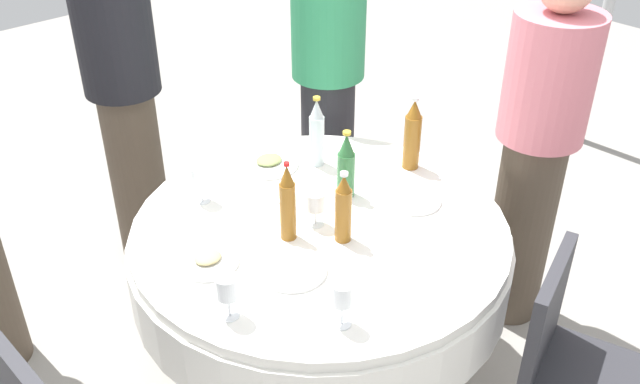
{
  "coord_description": "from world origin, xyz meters",
  "views": [
    {
      "loc": [
        1.41,
        1.53,
        2.21
      ],
      "look_at": [
        0.0,
        0.0,
        0.88
      ],
      "focal_mm": 39.39,
      "sensor_mm": 36.0,
      "label": 1
    }
  ],
  "objects_px": {
    "wine_glass_east": "(315,203)",
    "person_south": "(124,92)",
    "wine_glass_front": "(200,177)",
    "plate_near": "(414,200)",
    "bottle_green_mid": "(346,166)",
    "plate_inner": "(208,261)",
    "bottle_amber_south": "(412,135)",
    "wine_glass_outer": "(227,289)",
    "bottle_amber_outer": "(288,204)",
    "dining_table": "(320,256)",
    "plate_north": "(292,270)",
    "bottle_clear_front": "(317,133)",
    "chair_far": "(570,360)",
    "plate_left": "(269,163)",
    "bottle_amber_right": "(343,209)",
    "wine_glass_far": "(342,297)",
    "person_right": "(536,149)"
  },
  "relations": [
    {
      "from": "wine_glass_outer",
      "to": "person_right",
      "type": "distance_m",
      "value": 1.44
    },
    {
      "from": "wine_glass_front",
      "to": "plate_near",
      "type": "bearing_deg",
      "value": 137.18
    },
    {
      "from": "wine_glass_east",
      "to": "chair_far",
      "type": "bearing_deg",
      "value": 108.71
    },
    {
      "from": "bottle_green_mid",
      "to": "plate_north",
      "type": "bearing_deg",
      "value": 25.39
    },
    {
      "from": "bottle_amber_right",
      "to": "plate_inner",
      "type": "height_order",
      "value": "bottle_amber_right"
    },
    {
      "from": "bottle_green_mid",
      "to": "bottle_clear_front",
      "type": "relative_size",
      "value": 0.91
    },
    {
      "from": "bottle_amber_right",
      "to": "bottle_amber_south",
      "type": "height_order",
      "value": "bottle_amber_south"
    },
    {
      "from": "bottle_amber_south",
      "to": "plate_inner",
      "type": "xyz_separation_m",
      "value": [
        0.98,
        -0.03,
        -0.13
      ]
    },
    {
      "from": "bottle_green_mid",
      "to": "wine_glass_far",
      "type": "distance_m",
      "value": 0.72
    },
    {
      "from": "wine_glass_east",
      "to": "chair_far",
      "type": "height_order",
      "value": "wine_glass_east"
    },
    {
      "from": "bottle_green_mid",
      "to": "bottle_amber_south",
      "type": "relative_size",
      "value": 0.88
    },
    {
      "from": "bottle_amber_right",
      "to": "plate_north",
      "type": "distance_m",
      "value": 0.28
    },
    {
      "from": "bottle_green_mid",
      "to": "bottle_clear_front",
      "type": "distance_m",
      "value": 0.26
    },
    {
      "from": "plate_left",
      "to": "bottle_clear_front",
      "type": "bearing_deg",
      "value": 141.53
    },
    {
      "from": "bottle_clear_front",
      "to": "plate_near",
      "type": "bearing_deg",
      "value": 99.63
    },
    {
      "from": "plate_left",
      "to": "chair_far",
      "type": "bearing_deg",
      "value": 96.78
    },
    {
      "from": "bottle_green_mid",
      "to": "bottle_amber_south",
      "type": "bearing_deg",
      "value": 175.3
    },
    {
      "from": "wine_glass_east",
      "to": "plate_near",
      "type": "relative_size",
      "value": 0.64
    },
    {
      "from": "person_south",
      "to": "chair_far",
      "type": "xyz_separation_m",
      "value": [
        -0.38,
        2.09,
        -0.37
      ]
    },
    {
      "from": "wine_glass_outer",
      "to": "plate_inner",
      "type": "distance_m",
      "value": 0.29
    },
    {
      "from": "plate_left",
      "to": "bottle_green_mid",
      "type": "bearing_deg",
      "value": 101.37
    },
    {
      "from": "bottle_amber_outer",
      "to": "wine_glass_front",
      "type": "relative_size",
      "value": 2.08
    },
    {
      "from": "dining_table",
      "to": "plate_inner",
      "type": "xyz_separation_m",
      "value": [
        0.43,
        -0.08,
        0.16
      ]
    },
    {
      "from": "plate_left",
      "to": "plate_north",
      "type": "relative_size",
      "value": 1.06
    },
    {
      "from": "dining_table",
      "to": "bottle_amber_outer",
      "type": "xyz_separation_m",
      "value": [
        0.14,
        -0.01,
        0.29
      ]
    },
    {
      "from": "bottle_amber_south",
      "to": "wine_glass_east",
      "type": "height_order",
      "value": "bottle_amber_south"
    },
    {
      "from": "plate_inner",
      "to": "chair_far",
      "type": "xyz_separation_m",
      "value": [
        -0.72,
        0.97,
        -0.23
      ]
    },
    {
      "from": "wine_glass_east",
      "to": "plate_north",
      "type": "bearing_deg",
      "value": 31.88
    },
    {
      "from": "wine_glass_east",
      "to": "plate_left",
      "type": "distance_m",
      "value": 0.47
    },
    {
      "from": "person_south",
      "to": "plate_inner",
      "type": "bearing_deg",
      "value": -111.31
    },
    {
      "from": "bottle_amber_outer",
      "to": "wine_glass_front",
      "type": "distance_m",
      "value": 0.41
    },
    {
      "from": "plate_north",
      "to": "person_right",
      "type": "distance_m",
      "value": 1.17
    },
    {
      "from": "bottle_green_mid",
      "to": "plate_north",
      "type": "height_order",
      "value": "bottle_green_mid"
    },
    {
      "from": "dining_table",
      "to": "plate_near",
      "type": "relative_size",
      "value": 6.76
    },
    {
      "from": "bottle_green_mid",
      "to": "dining_table",
      "type": "bearing_deg",
      "value": 20.53
    },
    {
      "from": "dining_table",
      "to": "wine_glass_front",
      "type": "bearing_deg",
      "value": -61.08
    },
    {
      "from": "chair_far",
      "to": "plate_near",
      "type": "bearing_deg",
      "value": -113.61
    },
    {
      "from": "bottle_amber_outer",
      "to": "wine_glass_east",
      "type": "xyz_separation_m",
      "value": [
        -0.12,
        0.01,
        -0.05
      ]
    },
    {
      "from": "bottle_green_mid",
      "to": "wine_glass_outer",
      "type": "bearing_deg",
      "value": 18.71
    },
    {
      "from": "bottle_amber_outer",
      "to": "chair_far",
      "type": "relative_size",
      "value": 0.35
    },
    {
      "from": "plate_near",
      "to": "plate_north",
      "type": "relative_size",
      "value": 0.9
    },
    {
      "from": "bottle_clear_front",
      "to": "wine_glass_east",
      "type": "distance_m",
      "value": 0.44
    },
    {
      "from": "plate_inner",
      "to": "chair_far",
      "type": "bearing_deg",
      "value": 126.63
    },
    {
      "from": "person_south",
      "to": "bottle_amber_right",
      "type": "bearing_deg",
      "value": -90.65
    },
    {
      "from": "bottle_amber_south",
      "to": "person_south",
      "type": "distance_m",
      "value": 1.32
    },
    {
      "from": "bottle_green_mid",
      "to": "plate_inner",
      "type": "bearing_deg",
      "value": -0.54
    },
    {
      "from": "wine_glass_east",
      "to": "person_right",
      "type": "distance_m",
      "value": 0.97
    },
    {
      "from": "wine_glass_east",
      "to": "person_south",
      "type": "bearing_deg",
      "value": -86.16
    },
    {
      "from": "wine_glass_far",
      "to": "person_right",
      "type": "height_order",
      "value": "person_right"
    },
    {
      "from": "wine_glass_outer",
      "to": "person_south",
      "type": "xyz_separation_m",
      "value": [
        -0.44,
        -1.38,
        0.04
      ]
    }
  ]
}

